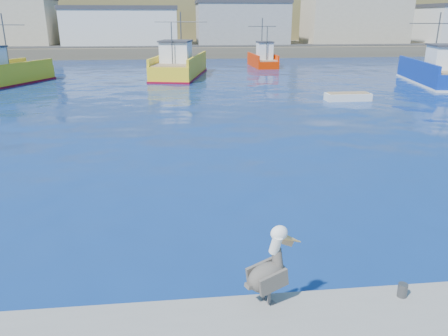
% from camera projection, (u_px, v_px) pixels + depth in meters
% --- Properties ---
extents(ground, '(260.00, 260.00, 0.00)m').
position_uv_depth(ground, '(237.00, 245.00, 12.20)').
color(ground, navy).
rests_on(ground, ground).
extents(dock_bollards, '(36.20, 0.20, 0.30)m').
position_uv_depth(dock_bollards, '(290.00, 298.00, 8.86)').
color(dock_bollards, '#4C4C4C').
rests_on(dock_bollards, dock).
extents(far_shore, '(200.00, 81.00, 24.00)m').
position_uv_depth(far_shore, '(179.00, 5.00, 111.78)').
color(far_shore, brown).
rests_on(far_shore, ground).
extents(trawler_yellow_a, '(7.54, 11.07, 6.42)m').
position_uv_depth(trawler_yellow_a, '(0.00, 74.00, 40.29)').
color(trawler_yellow_a, yellow).
rests_on(trawler_yellow_a, ground).
extents(trawler_yellow_b, '(6.54, 12.54, 6.60)m').
position_uv_depth(trawler_yellow_b, '(179.00, 66.00, 46.39)').
color(trawler_yellow_b, yellow).
rests_on(trawler_yellow_b, ground).
extents(trawler_blue, '(6.01, 11.88, 6.52)m').
position_uv_depth(trawler_blue, '(437.00, 73.00, 41.25)').
color(trawler_blue, '#0C2D95').
rests_on(trawler_blue, ground).
extents(boat_orange, '(3.62, 6.98, 5.90)m').
position_uv_depth(boat_orange, '(263.00, 59.00, 55.34)').
color(boat_orange, red).
rests_on(boat_orange, ground).
extents(skiff_mid, '(3.41, 1.21, 0.74)m').
position_uv_depth(skiff_mid, '(348.00, 97.00, 33.20)').
color(skiff_mid, silver).
rests_on(skiff_mid, ground).
extents(pelican, '(1.32, 0.85, 1.66)m').
position_uv_depth(pelican, '(270.00, 270.00, 8.80)').
color(pelican, '#595451').
rests_on(pelican, dock).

